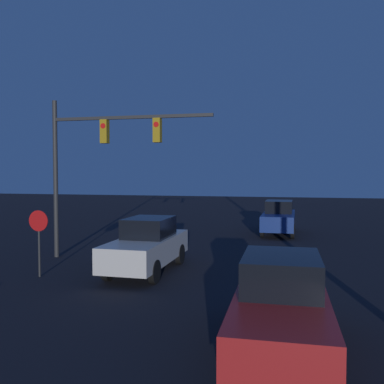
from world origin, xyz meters
TOP-DOWN VIEW (x-y plane):
  - car_near at (2.54, 8.69)m, footprint 1.77×4.66m
  - car_mid at (-2.06, 14.43)m, footprint 1.76×4.66m
  - car_far at (2.03, 24.48)m, footprint 1.77×4.67m
  - traffic_signal_mast at (-4.70, 15.97)m, footprint 6.43×0.30m
  - stop_sign at (-5.20, 12.90)m, footprint 0.67×0.07m

SIDE VIEW (x-z plane):
  - car_near at x=2.54m, z-range -0.01..1.81m
  - car_mid at x=-2.06m, z-range -0.01..1.81m
  - car_far at x=2.03m, z-range -0.01..1.81m
  - stop_sign at x=-5.20m, z-range 0.42..2.57m
  - traffic_signal_mast at x=-4.70m, z-range 1.10..7.29m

